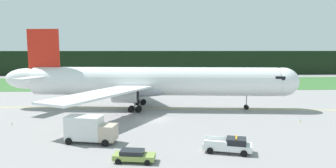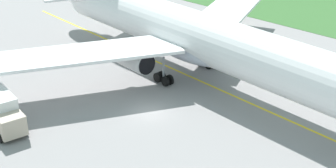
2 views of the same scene
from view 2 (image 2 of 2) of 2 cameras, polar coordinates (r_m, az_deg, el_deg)
name	(u,v)px [view 2 (image 2 of 2)]	position (r m, az deg, el deg)	size (l,w,h in m)	color
ground	(150,112)	(51.39, -2.14, -3.30)	(320.00, 320.00, 0.00)	gray
taxiway_centerline_main	(206,83)	(57.69, 4.46, 0.06)	(77.58, 0.30, 0.01)	yellow
airliner	(204,39)	(55.94, 4.21, 5.26)	(59.12, 46.27, 15.97)	white
catering_truck	(2,111)	(50.42, -18.88, -3.05)	(6.81, 3.71, 3.66)	#B8A794
taxiway_edge_light_west	(11,61)	(66.39, -17.95, 2.60)	(0.12, 0.12, 0.43)	yellow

